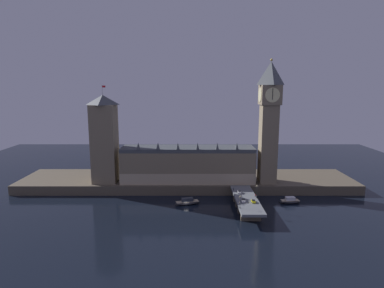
{
  "coord_description": "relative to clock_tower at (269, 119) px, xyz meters",
  "views": [
    {
      "loc": [
        3.24,
        -171.09,
        65.75
      ],
      "look_at": [
        3.41,
        20.0,
        32.05
      ],
      "focal_mm": 30.0,
      "sensor_mm": 36.0,
      "label": 1
    }
  ],
  "objects": [
    {
      "name": "car_northbound_lead",
      "position": [
        -20.82,
        -23.28,
        -39.44
      ],
      "size": [
        1.86,
        3.96,
        1.51
      ],
      "color": "silver",
      "rests_on": "bridge"
    },
    {
      "name": "car_southbound_lead",
      "position": [
        -15.6,
        -38.06,
        -39.52
      ],
      "size": [
        1.93,
        4.22,
        1.33
      ],
      "color": "yellow",
      "rests_on": "bridge"
    },
    {
      "name": "boat_downstream",
      "position": [
        8.89,
        -21.61,
        -45.38
      ],
      "size": [
        12.08,
        5.74,
        3.73
      ],
      "color": "#28282D",
      "rests_on": "ground_plane"
    },
    {
      "name": "boat_upstream",
      "position": [
        -50.36,
        -23.87,
        -45.3
      ],
      "size": [
        15.25,
        8.33,
        3.94
      ],
      "color": "#28282D",
      "rests_on": "ground_plane"
    },
    {
      "name": "victoria_tower",
      "position": [
        -103.07,
        2.27,
        -12.99
      ],
      "size": [
        15.1,
        15.1,
        61.3
      ],
      "color": "#7F7056",
      "rests_on": "embankment"
    },
    {
      "name": "parliament_hall",
      "position": [
        -50.4,
        3.79,
        -29.67
      ],
      "size": [
        84.58,
        20.21,
        26.66
      ],
      "color": "#7F7056",
      "rests_on": "embankment"
    },
    {
      "name": "pedestrian_near_rail",
      "position": [
        -23.43,
        -41.65,
        -39.27
      ],
      "size": [
        0.38,
        0.38,
        1.66
      ],
      "color": "black",
      "rests_on": "bridge"
    },
    {
      "name": "street_lamp_near",
      "position": [
        -23.83,
        -46.35,
        -36.09
      ],
      "size": [
        1.34,
        0.6,
        6.48
      ],
      "color": "#2D3333",
      "rests_on": "bridge"
    },
    {
      "name": "car_northbound_trail",
      "position": [
        -20.82,
        -37.15,
        -39.44
      ],
      "size": [
        2.01,
        3.92,
        1.5
      ],
      "color": "silver",
      "rests_on": "bridge"
    },
    {
      "name": "clock_tower",
      "position": [
        0.0,
        0.0,
        0.0
      ],
      "size": [
        12.62,
        12.73,
        76.94
      ],
      "color": "#7F7056",
      "rests_on": "embankment"
    },
    {
      "name": "street_lamp_mid",
      "position": [
        -12.58,
        -31.63,
        -35.57
      ],
      "size": [
        1.34,
        0.6,
        7.32
      ],
      "color": "#2D3333",
      "rests_on": "bridge"
    },
    {
      "name": "ground_plane",
      "position": [
        -50.93,
        -26.63,
        -46.74
      ],
      "size": [
        400.0,
        400.0,
        0.0
      ],
      "primitive_type": "plane",
      "color": "black"
    },
    {
      "name": "pedestrian_far_rail",
      "position": [
        -23.43,
        -17.97,
        -39.19
      ],
      "size": [
        0.38,
        0.38,
        1.8
      ],
      "color": "black",
      "rests_on": "bridge"
    },
    {
      "name": "pedestrian_mid_walk",
      "position": [
        -12.98,
        -29.8,
        -39.23
      ],
      "size": [
        0.38,
        0.38,
        1.73
      ],
      "color": "black",
      "rests_on": "bridge"
    },
    {
      "name": "bridge",
      "position": [
        -18.21,
        -31.63,
        -42.39
      ],
      "size": [
        11.87,
        46.0,
        6.6
      ],
      "color": "slate",
      "rests_on": "ground_plane"
    },
    {
      "name": "embankment",
      "position": [
        -50.93,
        12.37,
        -43.75
      ],
      "size": [
        220.0,
        42.0,
        5.99
      ],
      "color": "brown",
      "rests_on": "ground_plane"
    }
  ]
}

